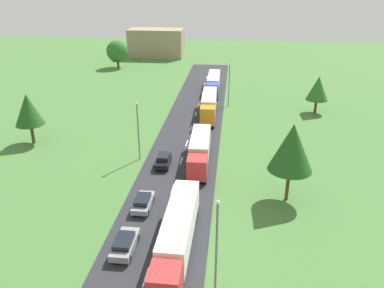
{
  "coord_description": "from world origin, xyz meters",
  "views": [
    {
      "loc": [
        6.7,
        -16.71,
        23.6
      ],
      "look_at": [
        1.47,
        31.29,
        2.64
      ],
      "focal_mm": 36.48,
      "sensor_mm": 36.0,
      "label": 1
    }
  ],
  "objects_px": {
    "tree_maple": "(117,51)",
    "truck_second": "(200,150)",
    "tree_pine": "(292,147)",
    "truck_fourth": "(214,83)",
    "car_second": "(125,244)",
    "car_third": "(143,202)",
    "car_fourth": "(163,160)",
    "lamppost_lead": "(216,246)",
    "truck_lead": "(177,234)",
    "lamppost_second": "(138,128)",
    "tree_oak": "(318,88)",
    "distant_building": "(156,43)",
    "truck_third": "(209,105)",
    "lamppost_third": "(229,83)",
    "tree_birch": "(28,110)"
  },
  "relations": [
    {
      "from": "truck_fourth",
      "to": "tree_birch",
      "type": "relative_size",
      "value": 1.81
    },
    {
      "from": "truck_second",
      "to": "distant_building",
      "type": "bearing_deg",
      "value": 105.28
    },
    {
      "from": "car_second",
      "to": "car_third",
      "type": "relative_size",
      "value": 1.06
    },
    {
      "from": "truck_second",
      "to": "lamppost_lead",
      "type": "height_order",
      "value": "lamppost_lead"
    },
    {
      "from": "truck_lead",
      "to": "tree_oak",
      "type": "height_order",
      "value": "tree_oak"
    },
    {
      "from": "car_third",
      "to": "tree_oak",
      "type": "relative_size",
      "value": 0.62
    },
    {
      "from": "lamppost_third",
      "to": "lamppost_lead",
      "type": "bearing_deg",
      "value": -89.88
    },
    {
      "from": "truck_fourth",
      "to": "car_fourth",
      "type": "height_order",
      "value": "truck_fourth"
    },
    {
      "from": "truck_third",
      "to": "lamppost_third",
      "type": "xyz_separation_m",
      "value": [
        3.39,
        6.34,
        2.46
      ]
    },
    {
      "from": "lamppost_third",
      "to": "distant_building",
      "type": "distance_m",
      "value": 53.67
    },
    {
      "from": "lamppost_second",
      "to": "truck_fourth",
      "type": "bearing_deg",
      "value": 76.9
    },
    {
      "from": "lamppost_lead",
      "to": "tree_pine",
      "type": "bearing_deg",
      "value": 65.07
    },
    {
      "from": "tree_pine",
      "to": "tree_oak",
      "type": "bearing_deg",
      "value": 74.58
    },
    {
      "from": "truck_fourth",
      "to": "car_third",
      "type": "height_order",
      "value": "truck_fourth"
    },
    {
      "from": "truck_second",
      "to": "car_fourth",
      "type": "relative_size",
      "value": 2.91
    },
    {
      "from": "truck_lead",
      "to": "lamppost_second",
      "type": "xyz_separation_m",
      "value": [
        -8.11,
        19.32,
        2.47
      ]
    },
    {
      "from": "truck_third",
      "to": "tree_pine",
      "type": "distance_m",
      "value": 29.98
    },
    {
      "from": "truck_lead",
      "to": "lamppost_lead",
      "type": "xyz_separation_m",
      "value": [
        3.72,
        -5.04,
        2.86
      ]
    },
    {
      "from": "lamppost_second",
      "to": "lamppost_third",
      "type": "xyz_separation_m",
      "value": [
        11.72,
        25.33,
        0.06
      ]
    },
    {
      "from": "lamppost_second",
      "to": "tree_birch",
      "type": "xyz_separation_m",
      "value": [
        -17.42,
        3.77,
        0.75
      ]
    },
    {
      "from": "car_fourth",
      "to": "tree_maple",
      "type": "relative_size",
      "value": 0.56
    },
    {
      "from": "truck_third",
      "to": "distant_building",
      "type": "height_order",
      "value": "distant_building"
    },
    {
      "from": "lamppost_third",
      "to": "tree_maple",
      "type": "height_order",
      "value": "lamppost_third"
    },
    {
      "from": "car_second",
      "to": "lamppost_lead",
      "type": "distance_m",
      "value": 10.72
    },
    {
      "from": "tree_pine",
      "to": "truck_fourth",
      "type": "bearing_deg",
      "value": 103.96
    },
    {
      "from": "car_second",
      "to": "truck_lead",
      "type": "bearing_deg",
      "value": 2.76
    },
    {
      "from": "truck_second",
      "to": "truck_third",
      "type": "relative_size",
      "value": 0.91
    },
    {
      "from": "truck_fourth",
      "to": "distant_building",
      "type": "relative_size",
      "value": 0.84
    },
    {
      "from": "car_third",
      "to": "tree_birch",
      "type": "height_order",
      "value": "tree_birch"
    },
    {
      "from": "car_third",
      "to": "tree_pine",
      "type": "xyz_separation_m",
      "value": [
        15.86,
        3.66,
        5.67
      ]
    },
    {
      "from": "truck_third",
      "to": "car_third",
      "type": "xyz_separation_m",
      "value": [
        -5.04,
        -31.29,
        -1.4
      ]
    },
    {
      "from": "truck_lead",
      "to": "lamppost_third",
      "type": "xyz_separation_m",
      "value": [
        3.61,
        44.66,
        2.54
      ]
    },
    {
      "from": "lamppost_second",
      "to": "tree_birch",
      "type": "distance_m",
      "value": 17.84
    },
    {
      "from": "tree_maple",
      "to": "truck_second",
      "type": "bearing_deg",
      "value": -64.13
    },
    {
      "from": "car_third",
      "to": "lamppost_second",
      "type": "relative_size",
      "value": 0.52
    },
    {
      "from": "car_fourth",
      "to": "lamppost_lead",
      "type": "height_order",
      "value": "lamppost_lead"
    },
    {
      "from": "car_fourth",
      "to": "lamppost_second",
      "type": "bearing_deg",
      "value": 153.91
    },
    {
      "from": "truck_lead",
      "to": "distant_building",
      "type": "distance_m",
      "value": 95.03
    },
    {
      "from": "truck_lead",
      "to": "tree_maple",
      "type": "bearing_deg",
      "value": 109.88
    },
    {
      "from": "lamppost_lead",
      "to": "car_second",
      "type": "bearing_deg",
      "value": 150.87
    },
    {
      "from": "truck_lead",
      "to": "tree_oak",
      "type": "relative_size",
      "value": 2.17
    },
    {
      "from": "tree_maple",
      "to": "distant_building",
      "type": "bearing_deg",
      "value": 65.16
    },
    {
      "from": "truck_lead",
      "to": "lamppost_third",
      "type": "bearing_deg",
      "value": 85.38
    },
    {
      "from": "truck_lead",
      "to": "tree_oak",
      "type": "xyz_separation_m",
      "value": [
        19.8,
        42.46,
        2.5
      ]
    },
    {
      "from": "lamppost_lead",
      "to": "distant_building",
      "type": "bearing_deg",
      "value": 103.58
    },
    {
      "from": "lamppost_third",
      "to": "tree_birch",
      "type": "height_order",
      "value": "lamppost_third"
    },
    {
      "from": "car_second",
      "to": "tree_pine",
      "type": "relative_size",
      "value": 0.49
    },
    {
      "from": "truck_second",
      "to": "lamppost_second",
      "type": "distance_m",
      "value": 8.82
    },
    {
      "from": "lamppost_second",
      "to": "distant_building",
      "type": "height_order",
      "value": "distant_building"
    },
    {
      "from": "tree_birch",
      "to": "tree_pine",
      "type": "bearing_deg",
      "value": -18.74
    }
  ]
}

